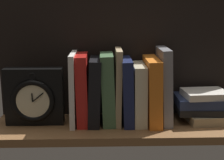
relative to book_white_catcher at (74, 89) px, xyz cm
name	(u,v)px	position (x,y,z in cm)	size (l,w,h in cm)	color
ground_plane	(123,128)	(15.77, -2.01, -12.71)	(83.03, 23.25, 2.50)	brown
back_panel	(121,56)	(15.77, 9.02, 9.12)	(83.03, 1.20, 41.16)	black
book_white_catcher	(74,89)	(0.00, 0.00, 0.00)	(1.62, 14.83, 22.92)	silver
book_red_requiem	(83,89)	(2.90, 0.00, -0.23)	(3.58, 13.36, 22.45)	red
book_black_skeptic	(95,91)	(6.84, 0.00, -0.90)	(3.70, 14.32, 21.13)	black
book_green_romantic	(108,89)	(11.01, 0.00, -0.17)	(4.04, 12.94, 22.58)	#476B44
book_tan_shortstories	(118,86)	(14.29, 0.00, 0.59)	(1.92, 12.48, 24.09)	tan
book_navy_bierce	(127,91)	(17.18, 0.00, -0.96)	(3.26, 14.73, 20.99)	#192147
book_cream_twain	(139,94)	(21.06, 0.00, -1.85)	(3.91, 14.46, 19.23)	beige
book_orange_pandolfini	(152,91)	(25.36, 0.00, -0.87)	(4.09, 16.83, 21.18)	orange
book_gray_chess	(164,86)	(29.18, 0.00, 0.71)	(2.95, 13.79, 24.33)	gray
framed_clock	(34,97)	(-12.46, -0.99, -2.47)	(18.31, 5.95, 18.31)	black
book_stack_side	(204,106)	(42.81, 0.78, -6.37)	(17.77, 14.34, 10.31)	#9E8966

